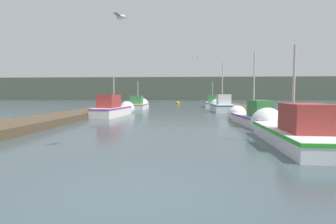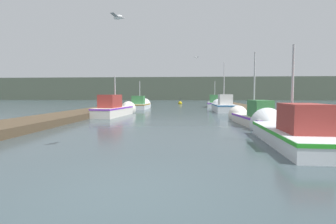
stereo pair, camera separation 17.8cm
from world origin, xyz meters
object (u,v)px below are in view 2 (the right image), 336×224
object	(u,v)px
fishing_boat_3	(223,106)
channel_buoy	(180,103)
seagull_1	(196,57)
mooring_piling_2	(253,109)
fishing_boat_1	(252,117)
mooring_piling_0	(231,103)
fishing_boat_4	(140,105)
fishing_boat_2	(116,109)
fishing_boat_5	(215,103)
fishing_boat_0	(288,130)
mooring_piling_1	(138,101)
seagull_lead	(118,17)

from	to	relation	value
fishing_boat_3	channel_buoy	xyz separation A→B (m)	(-4.52, 17.49, -0.30)
fishing_boat_3	seagull_1	world-z (taller)	seagull_1
mooring_piling_2	fishing_boat_1	bearing A→B (deg)	-104.48
mooring_piling_0	mooring_piling_2	size ratio (longest dim) A/B	1.24
fishing_boat_4	mooring_piling_2	distance (m)	14.14
fishing_boat_3	seagull_1	distance (m)	5.31
fishing_boat_2	seagull_1	bearing A→B (deg)	49.80
fishing_boat_1	fishing_boat_4	world-z (taller)	fishing_boat_1
fishing_boat_3	fishing_boat_5	distance (m)	8.89
fishing_boat_4	channel_buoy	xyz separation A→B (m)	(4.01, 13.59, -0.25)
fishing_boat_0	channel_buoy	xyz separation A→B (m)	(-4.63, 33.07, -0.21)
fishing_boat_1	fishing_boat_5	world-z (taller)	fishing_boat_1
fishing_boat_0	channel_buoy	size ratio (longest dim) A/B	5.35
fishing_boat_2	fishing_boat_5	size ratio (longest dim) A/B	0.96
mooring_piling_1	channel_buoy	xyz separation A→B (m)	(5.23, 8.32, -0.53)
mooring_piling_1	seagull_1	size ratio (longest dim) A/B	2.55
mooring_piling_2	seagull_1	bearing A→B (deg)	117.56
fishing_boat_1	fishing_boat_4	bearing A→B (deg)	117.03
fishing_boat_4	mooring_piling_0	xyz separation A→B (m)	(9.66, -1.50, 0.29)
fishing_boat_2	seagull_lead	world-z (taller)	seagull_lead
mooring_piling_2	seagull_lead	distance (m)	13.15
seagull_1	fishing_boat_3	bearing A→B (deg)	10.94
mooring_piling_0	seagull_1	size ratio (longest dim) A/B	2.58
mooring_piling_0	mooring_piling_2	xyz separation A→B (m)	(0.04, -8.79, -0.14)
fishing_boat_2	fishing_boat_0	bearing A→B (deg)	-43.97
fishing_boat_4	fishing_boat_5	world-z (taller)	fishing_boat_5
fishing_boat_3	mooring_piling_2	xyz separation A→B (m)	(1.17, -6.38, 0.10)
fishing_boat_2	mooring_piling_1	distance (m)	14.61
fishing_boat_2	fishing_boat_1	bearing A→B (deg)	-23.87
mooring_piling_1	fishing_boat_2	bearing A→B (deg)	-85.76
fishing_boat_0	fishing_boat_4	xyz separation A→B (m)	(-8.64, 19.48, 0.04)
fishing_boat_2	mooring_piling_2	xyz separation A→B (m)	(9.84, -0.99, 0.05)
seagull_1	fishing_boat_0	bearing A→B (deg)	-54.96
fishing_boat_5	seagull_lead	world-z (taller)	seagull_lead
fishing_boat_3	mooring_piling_1	size ratio (longest dim) A/B	3.71
fishing_boat_3	fishing_boat_4	bearing A→B (deg)	154.21
fishing_boat_3	mooring_piling_1	distance (m)	13.40
channel_buoy	mooring_piling_0	bearing A→B (deg)	-69.45
fishing_boat_2	seagull_lead	size ratio (longest dim) A/B	10.85
fishing_boat_4	seagull_1	xyz separation A→B (m)	(6.02, -3.24, 4.68)
fishing_boat_4	fishing_boat_5	size ratio (longest dim) A/B	0.73
mooring_piling_0	seagull_1	bearing A→B (deg)	-154.49
fishing_boat_2	mooring_piling_0	size ratio (longest dim) A/B	4.29
fishing_boat_5	fishing_boat_3	bearing A→B (deg)	-85.13
mooring_piling_1	mooring_piling_2	xyz separation A→B (m)	(10.92, -15.56, -0.13)
fishing_boat_0	fishing_boat_3	distance (m)	15.58
fishing_boat_1	seagull_lead	xyz separation A→B (m)	(-5.35, -7.14, 3.34)
fishing_boat_1	mooring_piling_0	bearing A→B (deg)	81.23
fishing_boat_0	mooring_piling_0	world-z (taller)	fishing_boat_0
mooring_piling_1	channel_buoy	distance (m)	9.84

